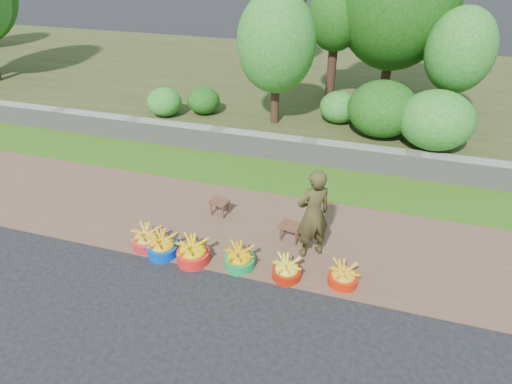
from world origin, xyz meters
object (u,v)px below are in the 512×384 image
(basin_e, at_px, (287,270))
(basin_b, at_px, (163,246))
(basin_f, at_px, (343,276))
(stool_left, at_px, (219,204))
(basin_d, at_px, (240,258))
(basin_c, at_px, (193,252))
(vendor_woman, at_px, (313,214))
(stool_right, at_px, (291,228))
(basin_a, at_px, (147,239))

(basin_e, bearing_deg, basin_b, -178.86)
(basin_f, height_order, stool_left, basin_f)
(basin_d, bearing_deg, basin_c, -173.09)
(basin_e, bearing_deg, basin_f, 7.63)
(basin_c, relative_size, basin_f, 1.18)
(basin_d, bearing_deg, vendor_woman, 32.07)
(vendor_woman, bearing_deg, basin_c, -14.04)
(basin_c, distance_m, basin_e, 1.52)
(basin_d, distance_m, stool_right, 1.07)
(vendor_woman, bearing_deg, basin_e, 33.75)
(stool_left, bearing_deg, vendor_woman, -18.99)
(basin_e, bearing_deg, vendor_woman, 70.09)
(basin_c, relative_size, basin_d, 1.10)
(basin_d, relative_size, stool_left, 1.29)
(basin_e, height_order, vendor_woman, vendor_woman)
(basin_a, bearing_deg, basin_c, -7.08)
(basin_f, bearing_deg, basin_c, -175.84)
(basin_d, distance_m, stool_left, 1.50)
(basin_c, bearing_deg, vendor_woman, 22.30)
(basin_a, xyz_separation_m, basin_d, (1.63, -0.02, -0.00))
(basin_d, xyz_separation_m, stool_right, (0.61, 0.87, 0.11))
(basin_d, xyz_separation_m, basin_f, (1.60, 0.08, -0.01))
(basin_d, distance_m, basin_e, 0.77)
(basin_e, relative_size, stool_right, 1.11)
(basin_b, bearing_deg, basin_c, -1.92)
(basin_d, bearing_deg, basin_b, -176.78)
(basin_a, relative_size, stool_right, 1.23)
(stool_left, xyz_separation_m, vendor_woman, (1.82, -0.63, 0.54))
(basin_c, relative_size, stool_right, 1.32)
(basin_a, relative_size, vendor_woman, 0.32)
(basin_c, distance_m, stool_left, 1.35)
(basin_b, xyz_separation_m, stool_left, (0.48, 1.33, 0.08))
(basin_b, relative_size, stool_left, 1.35)
(basin_b, distance_m, basin_f, 2.90)
(basin_a, bearing_deg, basin_b, -15.09)
(basin_d, bearing_deg, stool_right, 54.92)
(basin_d, xyz_separation_m, vendor_woman, (1.00, 0.63, 0.63))
(basin_b, xyz_separation_m, vendor_woman, (2.30, 0.70, 0.62))
(basin_f, xyz_separation_m, stool_left, (-2.42, 1.18, 0.10))
(basin_c, distance_m, vendor_woman, 1.99)
(basin_b, relative_size, stool_right, 1.26)
(basin_b, relative_size, basin_f, 1.12)
(basin_e, distance_m, vendor_woman, 0.95)
(basin_a, xyz_separation_m, basin_e, (2.40, -0.05, -0.02))
(basin_a, bearing_deg, basin_e, -1.20)
(vendor_woman, bearing_deg, stool_right, -68.38)
(basin_f, bearing_deg, basin_a, -178.91)
(basin_f, bearing_deg, vendor_woman, 137.40)
(basin_b, xyz_separation_m, basin_d, (1.30, 0.07, -0.01))
(stool_right, bearing_deg, basin_d, -125.08)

